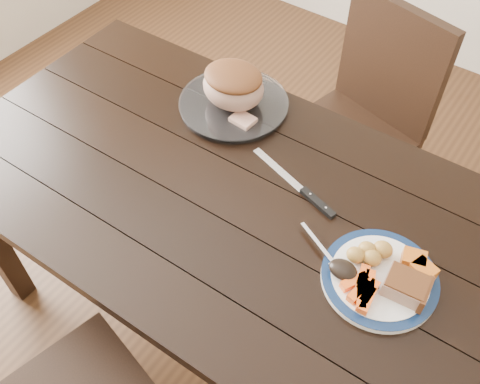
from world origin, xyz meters
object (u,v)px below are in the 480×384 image
Objects in this scene: pork_slice at (406,286)px; fork at (325,253)px; roast_joint at (233,87)px; chair_far at (362,116)px; serving_platter at (234,105)px; dining_table at (222,207)px; dinner_plate at (379,279)px; carving_knife at (307,194)px.

pork_slice is 0.57× the size of fork.
roast_joint reaches higher than pork_slice.
chair_far reaches higher than serving_platter.
dining_table is 1.74× the size of chair_far.
roast_joint is at bearing 156.68° from pork_slice.
dinner_plate reaches higher than carving_knife.
fork is at bearing -30.74° from carving_knife.
roast_joint reaches higher than dining_table.
carving_knife is (-0.14, 0.15, -0.01)m from fork.
pork_slice is (0.45, -0.76, 0.27)m from chair_far.
carving_knife is (0.11, -0.63, 0.23)m from chair_far.
carving_knife is (0.21, 0.11, 0.10)m from dining_table.
fork is at bearing -32.10° from roast_joint.
fork reaches higher than dining_table.
dining_table is at bearing 95.76° from chair_far.
dinner_plate is 0.30m from carving_knife.
roast_joint is at bearing 119.83° from dining_table.
dinner_plate is 0.89× the size of carving_knife.
roast_joint is 0.42m from carving_knife.
roast_joint is (-0.71, 0.31, 0.04)m from pork_slice.
chair_far is 2.78× the size of serving_platter.
dinner_plate is at bearing -24.90° from serving_platter.
roast_joint is (0.00, 0.00, 0.07)m from serving_platter.
dining_table is 0.26m from carving_knife.
chair_far is 9.72× the size of pork_slice.
fork is at bearing -172.11° from dinner_plate.
carving_knife is (0.38, -0.18, -0.07)m from roast_joint.
carving_knife is (0.38, -0.18, -0.00)m from serving_platter.
pork_slice reaches higher than serving_platter.
chair_far is 0.60m from roast_joint.
dining_table is 0.37m from fork.
roast_joint is (-0.65, 0.30, 0.07)m from dinner_plate.
fork is (0.25, -0.77, 0.25)m from chair_far.
roast_joint reaches higher than fork.
pork_slice is at bearing 29.07° from fork.
roast_joint reaches higher than serving_platter.
pork_slice is 0.78m from roast_joint.
roast_joint is (-0.51, 0.32, 0.06)m from fork.
serving_platter is at bearing 172.96° from fork.
fork is 0.86× the size of roast_joint.
dining_table is at bearing -160.75° from fork.
pork_slice reaches higher than dinner_plate.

